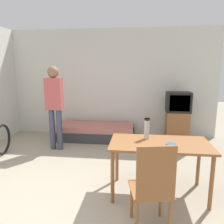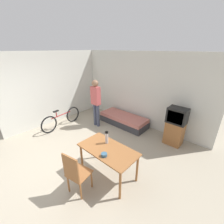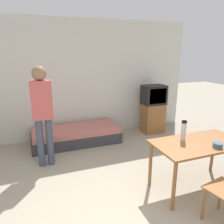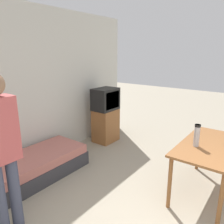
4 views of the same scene
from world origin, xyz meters
The scene contains 6 objects.
wall_back centered at (0.00, 3.51, 1.35)m, with size 5.73×0.06×2.70m.
daybed centered at (-0.12, 3.02, 0.18)m, with size 1.91×0.76×0.38m.
tv centered at (1.84, 3.05, 0.60)m, with size 0.55×0.41×1.19m.
dining_table centered at (1.22, 0.75, 0.65)m, with size 1.32×0.71×0.74m.
person_standing centered at (-0.82, 2.24, 1.04)m, with size 0.34×0.24×1.77m.
thermos_flask centered at (1.04, 0.89, 0.90)m, with size 0.07×0.07×0.30m.
Camera 4 is at (-1.73, 0.17, 1.93)m, focal length 35.00 mm.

